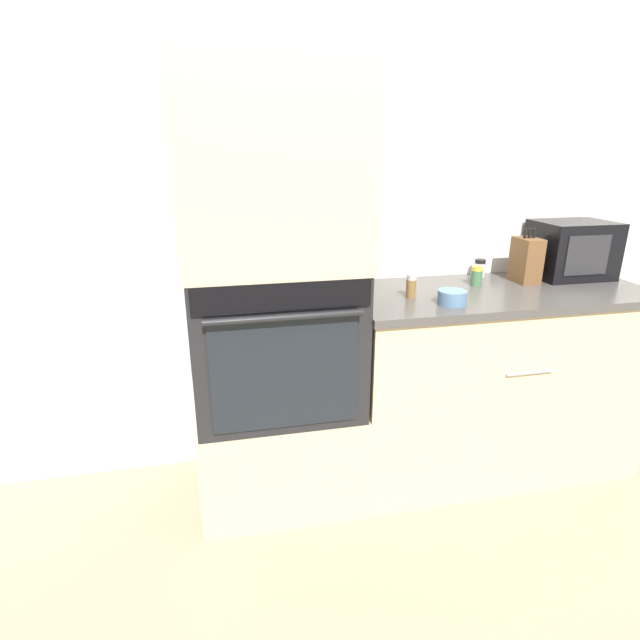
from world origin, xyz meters
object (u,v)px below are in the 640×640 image
microwave (571,250)px  condiment_jar_mid (476,276)px  bowl (452,297)px  condiment_jar_far (480,268)px  condiment_jar_near (411,286)px  wall_oven (275,336)px  knife_block (526,260)px

microwave → condiment_jar_mid: 0.55m
bowl → condiment_jar_far: 0.54m
bowl → condiment_jar_near: (-0.13, 0.13, 0.02)m
microwave → condiment_jar_mid: size_ratio=4.02×
condiment_jar_near → condiment_jar_far: size_ratio=1.17×
condiment_jar_near → condiment_jar_mid: (0.39, 0.14, -0.01)m
bowl → condiment_jar_near: condiment_jar_near is taller
condiment_jar_near → wall_oven: bearing=175.9°
microwave → condiment_jar_far: bearing=167.7°
bowl → condiment_jar_mid: condiment_jar_mid is taller
wall_oven → microwave: size_ratio=1.86×
bowl → condiment_jar_far: condiment_jar_far is taller
condiment_jar_mid → condiment_jar_far: bearing=56.4°
knife_block → condiment_jar_near: knife_block is taller
condiment_jar_far → microwave: bearing=-12.3°
wall_oven → condiment_jar_near: bearing=-4.1°
microwave → condiment_jar_near: (-0.93, -0.19, -0.09)m
condiment_jar_near → bowl: bearing=-43.2°
wall_oven → microwave: microwave is taller
condiment_jar_far → wall_oven: bearing=-167.4°
condiment_jar_near → knife_block: bearing=12.5°
condiment_jar_mid → condiment_jar_far: condiment_jar_mid is taller
microwave → condiment_jar_mid: bearing=-174.5°
microwave → bowl: bearing=-158.4°
condiment_jar_mid → condiment_jar_far: size_ratio=1.03×
wall_oven → microwave: bearing=5.5°
knife_block → condiment_jar_mid: (-0.26, -0.01, -0.06)m
wall_oven → bowl: bearing=-13.0°
microwave → condiment_jar_mid: (-0.54, -0.05, -0.10)m
knife_block → bowl: 0.59m
bowl → condiment_jar_far: size_ratio=1.35×
wall_oven → microwave: (1.52, 0.15, 0.29)m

